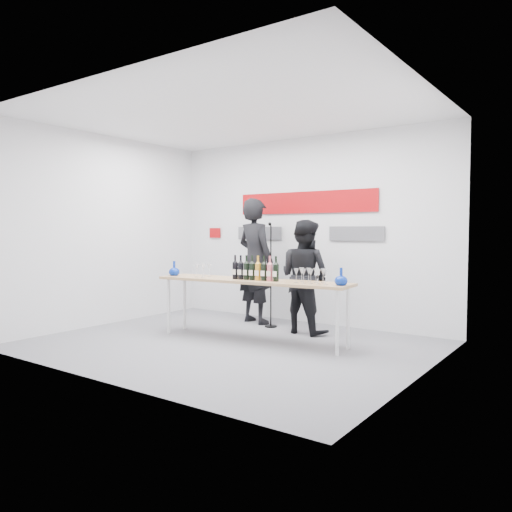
# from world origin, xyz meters

# --- Properties ---
(ground) EXTENTS (5.00, 5.00, 0.00)m
(ground) POSITION_xyz_m (0.00, 0.00, 0.00)
(ground) COLOR slate
(ground) RESTS_ON ground
(back_wall) EXTENTS (5.00, 0.04, 3.00)m
(back_wall) POSITION_xyz_m (0.00, 2.00, 1.50)
(back_wall) COLOR silver
(back_wall) RESTS_ON ground
(signage) EXTENTS (3.38, 0.02, 0.79)m
(signage) POSITION_xyz_m (-0.06, 1.97, 1.81)
(signage) COLOR #A0060A
(signage) RESTS_ON back_wall
(tasting_table) EXTENTS (2.82, 0.81, 0.84)m
(tasting_table) POSITION_xyz_m (0.11, 0.35, 0.77)
(tasting_table) COLOR tan
(tasting_table) RESTS_ON ground
(wine_bottles) EXTENTS (0.71, 0.14, 0.33)m
(wine_bottles) POSITION_xyz_m (0.20, 0.31, 1.00)
(wine_bottles) COLOR black
(wine_bottles) RESTS_ON tasting_table
(decanter_left) EXTENTS (0.16, 0.16, 0.21)m
(decanter_left) POSITION_xyz_m (-1.17, 0.17, 0.94)
(decanter_left) COLOR #082796
(decanter_left) RESTS_ON tasting_table
(decanter_right) EXTENTS (0.16, 0.16, 0.21)m
(decanter_right) POSITION_xyz_m (1.41, 0.41, 0.94)
(decanter_right) COLOR #082796
(decanter_right) RESTS_ON tasting_table
(glasses_left) EXTENTS (0.18, 0.23, 0.18)m
(glasses_left) POSITION_xyz_m (-0.70, 0.28, 0.93)
(glasses_left) COLOR silver
(glasses_left) RESTS_ON tasting_table
(glasses_right) EXTENTS (0.48, 0.25, 0.18)m
(glasses_right) POSITION_xyz_m (0.99, 0.42, 0.93)
(glasses_right) COLOR silver
(glasses_right) RESTS_ON tasting_table
(presenter_left) EXTENTS (0.83, 0.64, 2.01)m
(presenter_left) POSITION_xyz_m (-0.62, 1.45, 1.01)
(presenter_left) COLOR black
(presenter_left) RESTS_ON ground
(presenter_right) EXTENTS (0.87, 0.72, 1.65)m
(presenter_right) POSITION_xyz_m (0.43, 1.23, 0.83)
(presenter_right) COLOR black
(presenter_right) RESTS_ON ground
(mic_stand) EXTENTS (0.19, 0.19, 1.62)m
(mic_stand) POSITION_xyz_m (-0.21, 1.30, 0.49)
(mic_stand) COLOR black
(mic_stand) RESTS_ON ground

